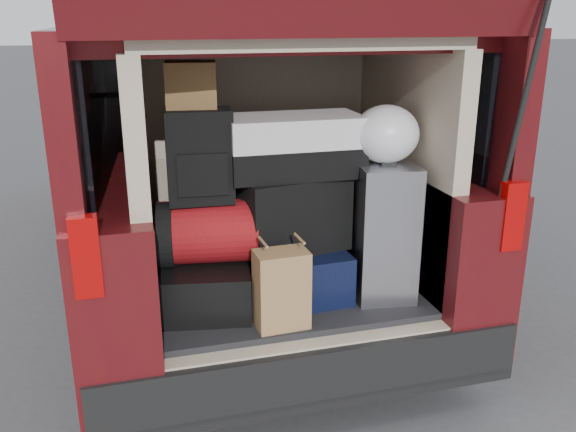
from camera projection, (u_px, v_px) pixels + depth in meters
name	position (u px, v px, depth m)	size (l,w,h in m)	color
ground	(294.00, 407.00, 2.98)	(80.00, 80.00, 0.00)	#3C3C3F
minivan	(224.00, 149.00, 4.40)	(1.90, 5.35, 2.77)	black
load_floor	(280.00, 331.00, 3.15)	(1.24, 1.05, 0.55)	black
black_hardshell	(207.00, 280.00, 2.82)	(0.39, 0.54, 0.22)	black
navy_hardshell	(292.00, 268.00, 2.94)	(0.44, 0.54, 0.23)	black
silver_roller	(380.00, 227.00, 2.90)	(0.27, 0.43, 0.64)	white
kraft_bag	(282.00, 289.00, 2.58)	(0.22, 0.14, 0.34)	olive
red_duffel	(208.00, 231.00, 2.72)	(0.43, 0.28, 0.28)	maroon
black_soft_case	(292.00, 212.00, 2.83)	(0.48, 0.29, 0.35)	black
backpack	(199.00, 156.00, 2.61)	(0.28, 0.17, 0.40)	black
twotone_duffel	(293.00, 146.00, 2.75)	(0.61, 0.31, 0.27)	silver
grocery_sack_lower	(191.00, 85.00, 2.57)	(0.21, 0.17, 0.19)	brown
plastic_bag_right	(386.00, 134.00, 2.72)	(0.30, 0.28, 0.26)	white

